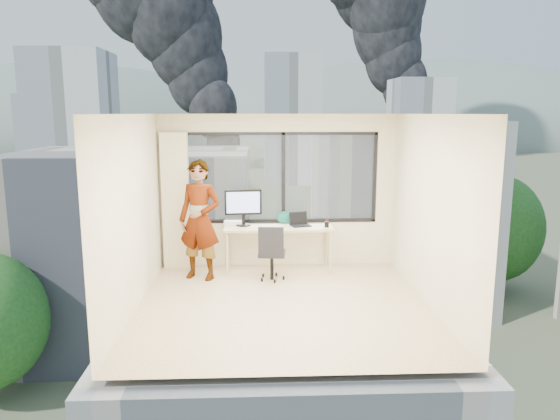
{
  "coord_description": "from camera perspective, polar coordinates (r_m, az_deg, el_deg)",
  "views": [
    {
      "loc": [
        -0.34,
        -6.86,
        2.61
      ],
      "look_at": [
        0.0,
        1.0,
        1.15
      ],
      "focal_mm": 33.56,
      "sensor_mm": 36.0,
      "label": 1
    }
  ],
  "objects": [
    {
      "name": "near_bldg_a",
      "position": [
        39.07,
        -15.25,
        -4.1
      ],
      "size": [
        16.0,
        12.0,
        14.0
      ],
      "primitive_type": "cube",
      "color": "beige",
      "rests_on": "exterior_ground"
    },
    {
      "name": "near_bldg_b",
      "position": [
        47.32,
        12.67,
        -0.23
      ],
      "size": [
        14.0,
        13.0,
        16.0
      ],
      "primitive_type": "cube",
      "color": "white",
      "rests_on": "exterior_ground"
    },
    {
      "name": "smoke_plume_b",
      "position": [
        186.92,
        15.5,
        17.65
      ],
      "size": [
        30.0,
        18.0,
        70.0
      ],
      "primitive_type": null,
      "color": "black",
      "rests_on": "exterior_ground"
    },
    {
      "name": "monitor",
      "position": [
        8.76,
        -4.03,
        0.28
      ],
      "size": [
        0.63,
        0.18,
        0.62
      ],
      "primitive_type": null,
      "rotation": [
        0.0,
        0.0,
        0.08
      ],
      "color": "black",
      "rests_on": "desk"
    },
    {
      "name": "exterior_ground",
      "position": [
        127.95,
        -2.32,
        3.05
      ],
      "size": [
        400.0,
        400.0,
        0.04
      ],
      "primitive_type": "cube",
      "color": "#515B3D",
      "rests_on": "ground"
    },
    {
      "name": "hill_a",
      "position": [
        348.47,
        -22.75,
        6.98
      ],
      "size": [
        288.0,
        216.0,
        90.0
      ],
      "primitive_type": "ellipsoid",
      "color": "slate",
      "rests_on": "exterior_ground"
    },
    {
      "name": "ceiling",
      "position": [
        6.87,
        0.37,
        10.43
      ],
      "size": [
        4.0,
        4.0,
        0.01
      ],
      "primitive_type": "cube",
      "color": "white",
      "rests_on": "ground"
    },
    {
      "name": "far_tower_d",
      "position": [
        167.92,
        -23.53,
        7.74
      ],
      "size": [
        16.0,
        14.0,
        22.0
      ],
      "primitive_type": "cube",
      "color": "silver",
      "rests_on": "exterior_ground"
    },
    {
      "name": "cellphone",
      "position": [
        8.58,
        -0.26,
        -1.97
      ],
      "size": [
        0.1,
        0.06,
        0.01
      ],
      "primitive_type": "cube",
      "rotation": [
        0.0,
        0.0,
        0.18
      ],
      "color": "black",
      "rests_on": "desk"
    },
    {
      "name": "far_tower_a",
      "position": [
        107.63,
        -21.52,
        8.41
      ],
      "size": [
        14.0,
        14.0,
        28.0
      ],
      "primitive_type": "cube",
      "color": "silver",
      "rests_on": "exterior_ground"
    },
    {
      "name": "game_console",
      "position": [
        8.93,
        -5.08,
        -1.32
      ],
      "size": [
        0.32,
        0.27,
        0.07
      ],
      "primitive_type": "cube",
      "rotation": [
        0.0,
        0.0,
        -0.07
      ],
      "color": "white",
      "rests_on": "desk"
    },
    {
      "name": "laptop",
      "position": [
        8.74,
        2.26,
        -1.1
      ],
      "size": [
        0.4,
        0.41,
        0.21
      ],
      "primitive_type": null,
      "rotation": [
        0.0,
        0.0,
        0.3
      ],
      "color": "black",
      "rests_on": "desk"
    },
    {
      "name": "chair",
      "position": [
        8.28,
        -0.89,
        -4.56
      ],
      "size": [
        0.51,
        0.51,
        0.91
      ],
      "primitive_type": null,
      "rotation": [
        0.0,
        0.0,
        -0.1
      ],
      "color": "black",
      "rests_on": "floor"
    },
    {
      "name": "desk",
      "position": [
        8.82,
        -0.19,
        -4.17
      ],
      "size": [
        1.8,
        0.6,
        0.75
      ],
      "primitive_type": "cube",
      "color": "tan",
      "rests_on": "floor"
    },
    {
      "name": "wall_right",
      "position": [
        7.37,
        16.09,
        -0.15
      ],
      "size": [
        0.01,
        4.0,
        2.6
      ],
      "primitive_type": "cube",
      "color": "beige",
      "rests_on": "ground"
    },
    {
      "name": "hill_b",
      "position": [
        342.32,
        14.68,
        7.4
      ],
      "size": [
        300.0,
        220.0,
        96.0
      ],
      "primitive_type": "ellipsoid",
      "color": "slate",
      "rests_on": "exterior_ground"
    },
    {
      "name": "tree_c",
      "position": [
        53.2,
        22.44,
        -2.9
      ],
      "size": [
        8.4,
        8.4,
        10.0
      ],
      "primitive_type": null,
      "color": "#1A501C",
      "rests_on": "exterior_ground"
    },
    {
      "name": "person",
      "position": [
        8.34,
        -8.74,
        -1.09
      ],
      "size": [
        0.81,
        0.67,
        1.9
      ],
      "primitive_type": "imported",
      "rotation": [
        0.0,
        0.0,
        -0.36
      ],
      "color": "#2D2D33",
      "rests_on": "floor"
    },
    {
      "name": "curtain",
      "position": [
        8.97,
        -11.3,
        0.94
      ],
      "size": [
        0.45,
        0.14,
        2.3
      ],
      "primitive_type": "cube",
      "color": "#F6E4C1",
      "rests_on": "floor"
    },
    {
      "name": "pen_cup",
      "position": [
        8.7,
        5.11,
        -1.56
      ],
      "size": [
        0.08,
        0.08,
        0.09
      ],
      "primitive_type": "cylinder",
      "rotation": [
        0.0,
        0.0,
        0.1
      ],
      "color": "black",
      "rests_on": "desk"
    },
    {
      "name": "far_tower_b",
      "position": [
        127.15,
        1.29,
        9.79
      ],
      "size": [
        13.0,
        13.0,
        30.0
      ],
      "primitive_type": "cube",
      "color": "silver",
      "rests_on": "exterior_ground"
    },
    {
      "name": "tree_b",
      "position": [
        27.99,
        6.93,
        -15.2
      ],
      "size": [
        7.6,
        7.6,
        9.0
      ],
      "primitive_type": null,
      "color": "#1A501C",
      "rests_on": "exterior_ground"
    },
    {
      "name": "far_tower_c",
      "position": [
        153.74,
        14.84,
        8.83
      ],
      "size": [
        15.0,
        15.0,
        26.0
      ],
      "primitive_type": "cube",
      "color": "silver",
      "rests_on": "exterior_ground"
    },
    {
      "name": "wall_front",
      "position": [
        5.05,
        1.48,
        -4.54
      ],
      "size": [
        4.0,
        0.01,
        2.6
      ],
      "primitive_type": "cube",
      "color": "beige",
      "rests_on": "ground"
    },
    {
      "name": "handbag",
      "position": [
        8.92,
        0.54,
        -0.8
      ],
      "size": [
        0.32,
        0.24,
        0.22
      ],
      "primitive_type": "ellipsoid",
      "rotation": [
        0.0,
        0.0,
        0.37
      ],
      "color": "#0E544B",
      "rests_on": "desk"
    },
    {
      "name": "wall_left",
      "position": [
        7.18,
        -15.8,
        -0.41
      ],
      "size": [
        0.01,
        4.0,
        2.6
      ],
      "primitive_type": "cube",
      "color": "beige",
      "rests_on": "ground"
    },
    {
      "name": "window_wall",
      "position": [
        8.94,
        0.04,
        3.54
      ],
      "size": [
        3.3,
        0.16,
        1.55
      ],
      "primitive_type": null,
      "color": "black",
      "rests_on": "ground"
    },
    {
      "name": "floor",
      "position": [
        7.35,
        0.34,
        -10.29
      ],
      "size": [
        4.0,
        4.0,
        0.01
      ],
      "primitive_type": "cube",
      "color": "beige",
      "rests_on": "ground"
    }
  ]
}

